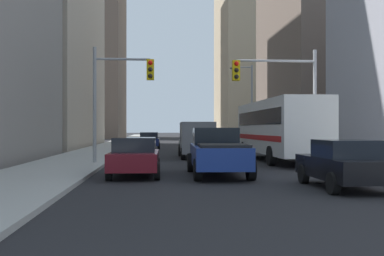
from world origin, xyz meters
name	(u,v)px	position (x,y,z in m)	size (l,w,h in m)	color
sidewalk_left	(117,144)	(-7.10, 50.00, 0.07)	(3.97, 160.00, 0.15)	#9E9E99
sidewalk_right	(242,144)	(7.10, 50.00, 0.07)	(3.97, 160.00, 0.15)	#9E9E99
city_bus	(278,127)	(4.32, 23.60, 1.93)	(2.67, 11.51, 3.40)	silver
pickup_truck_blue	(218,152)	(-0.14, 15.80, 0.93)	(2.20, 5.46, 1.90)	navy
cargo_van_grey	(197,138)	(-0.06, 26.93, 1.29)	(2.16, 5.26, 2.26)	slate
sedan_black	(344,164)	(3.28, 11.55, 0.77)	(1.95, 4.22, 1.52)	black
sedan_maroon	(135,157)	(-3.41, 15.66, 0.77)	(1.95, 4.23, 1.52)	maroon
sedan_green	(192,143)	(0.15, 33.58, 0.77)	(1.95, 4.22, 1.52)	#195938
sedan_navy	(149,140)	(-3.30, 40.36, 0.77)	(1.95, 4.23, 1.52)	#141E4C
traffic_signal_near_left	(120,86)	(-4.42, 21.33, 4.01)	(3.10, 0.44, 6.00)	gray
traffic_signal_near_right	(279,86)	(3.79, 21.34, 4.07)	(4.47, 0.44, 6.00)	gray
street_lamp_right	(248,99)	(5.51, 38.26, 4.50)	(2.06, 0.32, 7.50)	gray
building_left_far_tower	(82,12)	(-17.32, 90.52, 24.90)	(15.81, 21.98, 49.80)	#66564C
building_right_mid_block	(366,59)	(20.65, 47.86, 9.60)	(20.73, 19.10, 19.19)	#66564C
building_right_far_highrise	(258,13)	(18.43, 93.90, 26.14)	(15.85, 21.88, 52.28)	tan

